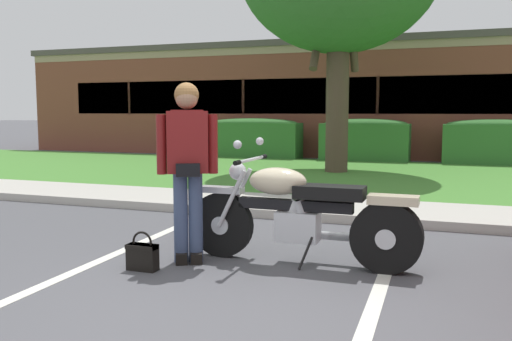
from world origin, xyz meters
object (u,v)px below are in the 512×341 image
at_px(hedge_left, 252,137).
at_px(hedge_center_right, 495,142).
at_px(handbag, 142,255).
at_px(rider_person, 187,159).
at_px(brick_building, 397,101).
at_px(hedge_center_left, 365,139).
at_px(motorcycle, 309,214).

bearing_deg(hedge_left, hedge_center_right, 0.00).
bearing_deg(hedge_center_right, handbag, -107.79).
xyz_separation_m(rider_person, brick_building, (0.20, 17.71, 0.86)).
bearing_deg(rider_person, hedge_center_left, 90.05).
height_order(rider_person, hedge_left, rider_person).
distance_m(motorcycle, hedge_left, 11.64).
distance_m(motorcycle, rider_person, 1.26).
distance_m(handbag, hedge_left, 11.86).
height_order(hedge_center_left, hedge_center_right, same).
bearing_deg(hedge_left, brick_building, 61.58).
bearing_deg(hedge_center_right, hedge_center_left, 180.00).
bearing_deg(hedge_left, handbag, -74.55).
distance_m(hedge_center_left, hedge_center_right, 3.41).
bearing_deg(handbag, motorcycle, 26.79).
distance_m(rider_person, handbag, 0.97).
height_order(hedge_left, hedge_center_right, same).
bearing_deg(motorcycle, rider_person, -165.30).
height_order(motorcycle, handbag, motorcycle).
distance_m(motorcycle, brick_building, 17.49).
bearing_deg(hedge_center_left, handbag, -91.27).
height_order(handbag, hedge_center_left, hedge_center_left).
xyz_separation_m(rider_person, handbag, (-0.26, -0.40, -0.85)).
bearing_deg(rider_person, hedge_left, 107.24).
height_order(hedge_center_left, brick_building, brick_building).
relative_size(handbag, hedge_center_right, 0.14).
xyz_separation_m(hedge_left, hedge_center_right, (6.82, 0.00, 0.00)).
bearing_deg(rider_person, motorcycle, 14.70).
relative_size(handbag, hedge_left, 0.12).
bearing_deg(hedge_left, rider_person, -72.76).
xyz_separation_m(rider_person, hedge_center_right, (3.40, 11.01, -0.34)).
distance_m(hedge_center_left, brick_building, 6.80).
height_order(motorcycle, hedge_center_left, hedge_center_left).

